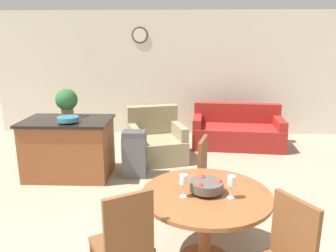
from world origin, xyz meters
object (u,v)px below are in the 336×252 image
at_px(kitchen_island, 69,148).
at_px(armchair, 156,142).
at_px(dining_table, 206,209).
at_px(couch, 237,132).
at_px(potted_plant, 67,101).
at_px(trash_bin, 135,154).
at_px(dining_chair_far_side, 212,176).
at_px(wine_glass_left, 183,181).
at_px(wine_glass_right, 231,182).
at_px(fruit_bowl, 206,185).
at_px(teal_bowl, 68,119).
at_px(dining_chair_near_left, 124,241).

height_order(kitchen_island, armchair, armchair).
distance_m(dining_table, armchair, 2.94).
bearing_deg(kitchen_island, armchair, 32.18).
xyz_separation_m(couch, armchair, (-1.58, -0.83, 0.02)).
distance_m(potted_plant, trash_bin, 1.33).
distance_m(dining_chair_far_side, wine_glass_left, 1.02).
height_order(potted_plant, trash_bin, potted_plant).
distance_m(wine_glass_right, armchair, 3.12).
relative_size(fruit_bowl, trash_bin, 0.41).
relative_size(kitchen_island, teal_bowl, 4.27).
height_order(wine_glass_right, kitchen_island, wine_glass_right).
relative_size(dining_table, trash_bin, 1.62).
relative_size(dining_chair_far_side, potted_plant, 2.21).
bearing_deg(wine_glass_left, teal_bowl, 130.60).
height_order(kitchen_island, teal_bowl, teal_bowl).
relative_size(dining_chair_far_side, wine_glass_left, 4.75).
bearing_deg(potted_plant, dining_table, -48.03).
distance_m(dining_table, couch, 3.81).
relative_size(dining_chair_near_left, couch, 0.54).
distance_m(fruit_bowl, teal_bowl, 2.63).
bearing_deg(dining_chair_near_left, fruit_bowl, 5.61).
height_order(wine_glass_left, wine_glass_right, same).
relative_size(fruit_bowl, armchair, 0.26).
height_order(couch, armchair, armchair).
relative_size(dining_chair_near_left, trash_bin, 1.35).
xyz_separation_m(wine_glass_left, kitchen_island, (-1.75, 2.13, -0.42)).
bearing_deg(dining_chair_far_side, kitchen_island, -106.03).
distance_m(dining_chair_near_left, kitchen_island, 2.84).
bearing_deg(armchair, wine_glass_left, -98.34).
height_order(dining_chair_far_side, teal_bowl, teal_bowl).
bearing_deg(teal_bowl, potted_plant, 109.59).
bearing_deg(armchair, wine_glass_right, -90.77).
bearing_deg(wine_glass_left, potted_plant, 127.80).
height_order(fruit_bowl, armchair, armchair).
height_order(dining_chair_far_side, armchair, dining_chair_far_side).
bearing_deg(couch, trash_bin, -133.65).
xyz_separation_m(teal_bowl, armchair, (1.20, 1.01, -0.65)).
bearing_deg(kitchen_island, teal_bowl, -65.55).
distance_m(kitchen_island, teal_bowl, 0.55).
relative_size(kitchen_island, trash_bin, 1.81).
height_order(fruit_bowl, teal_bowl, teal_bowl).
bearing_deg(dining_table, trash_bin, 114.54).
height_order(teal_bowl, potted_plant, potted_plant).
bearing_deg(wine_glass_right, trash_bin, 117.98).
xyz_separation_m(teal_bowl, trash_bin, (0.92, 0.21, -0.60)).
bearing_deg(dining_chair_far_side, couch, 179.32).
bearing_deg(dining_chair_near_left, trash_bin, 65.68).
bearing_deg(wine_glass_right, dining_chair_far_side, 94.72).
xyz_separation_m(dining_chair_far_side, armchair, (-0.79, 2.04, -0.23)).
height_order(fruit_bowl, couch, fruit_bowl).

